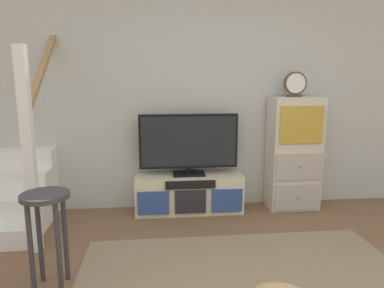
# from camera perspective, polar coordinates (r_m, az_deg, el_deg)

# --- Properties ---
(back_wall) EXTENTS (6.40, 0.12, 2.70)m
(back_wall) POSITION_cam_1_polar(r_m,az_deg,el_deg) (4.15, 3.29, 8.25)
(back_wall) COLOR #B2B7B2
(back_wall) RESTS_ON ground_plane
(media_console) EXTENTS (1.23, 0.38, 0.43)m
(media_console) POSITION_cam_1_polar(r_m,az_deg,el_deg) (4.06, -0.50, -8.11)
(media_console) COLOR beige
(media_console) RESTS_ON ground_plane
(television) EXTENTS (1.12, 0.22, 0.70)m
(television) POSITION_cam_1_polar(r_m,az_deg,el_deg) (3.93, -0.55, 0.18)
(television) COLOR black
(television) RESTS_ON media_console
(side_cabinet) EXTENTS (0.58, 0.38, 1.32)m
(side_cabinet) POSITION_cam_1_polar(r_m,az_deg,el_deg) (4.25, 16.33, -1.54)
(side_cabinet) COLOR beige
(side_cabinet) RESTS_ON ground_plane
(desk_clock) EXTENTS (0.26, 0.08, 0.28)m
(desk_clock) POSITION_cam_1_polar(r_m,az_deg,el_deg) (4.13, 16.53, 9.36)
(desk_clock) COLOR #4C3823
(desk_clock) RESTS_ON side_cabinet
(staircase) EXTENTS (1.00, 1.36, 2.20)m
(staircase) POSITION_cam_1_polar(r_m,az_deg,el_deg) (4.31, -27.24, -6.09)
(staircase) COLOR white
(staircase) RESTS_ON ground_plane
(bar_stool_near) EXTENTS (0.34, 0.34, 0.73)m
(bar_stool_near) POSITION_cam_1_polar(r_m,az_deg,el_deg) (2.75, -22.69, -11.21)
(bar_stool_near) COLOR #333338
(bar_stool_near) RESTS_ON ground_plane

